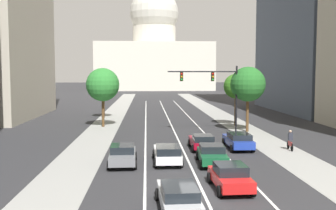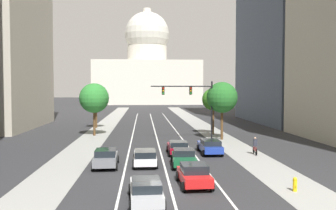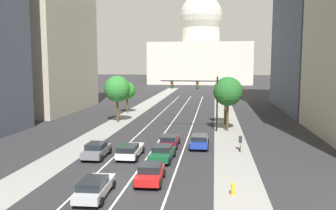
% 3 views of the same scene
% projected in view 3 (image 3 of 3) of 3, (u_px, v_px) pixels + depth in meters
% --- Properties ---
extents(ground_plane, '(400.00, 400.00, 0.00)m').
position_uv_depth(ground_plane, '(180.00, 111.00, 65.79)').
color(ground_plane, '#2B2B2D').
extents(sidewalk_left, '(3.68, 130.00, 0.01)m').
position_uv_depth(sidewalk_left, '(131.00, 114.00, 61.95)').
color(sidewalk_left, gray).
rests_on(sidewalk_left, ground).
extents(sidewalk_right, '(3.68, 130.00, 0.01)m').
position_uv_depth(sidewalk_right, '(225.00, 116.00, 59.79)').
color(sidewalk_right, gray).
rests_on(sidewalk_right, ground).
extents(lane_stripe_left, '(0.16, 90.00, 0.01)m').
position_uv_depth(lane_stripe_left, '(148.00, 125.00, 51.44)').
color(lane_stripe_left, white).
rests_on(lane_stripe_left, ground).
extents(lane_stripe_center, '(0.16, 90.00, 0.01)m').
position_uv_depth(lane_stripe_center, '(170.00, 125.00, 51.03)').
color(lane_stripe_center, white).
rests_on(lane_stripe_center, ground).
extents(lane_stripe_right, '(0.16, 90.00, 0.01)m').
position_uv_depth(lane_stripe_right, '(192.00, 126.00, 50.61)').
color(lane_stripe_right, white).
rests_on(lane_stripe_right, ground).
extents(office_tower_far_left, '(14.94, 23.88, 33.90)m').
position_uv_depth(office_tower_far_left, '(38.00, 20.00, 65.28)').
color(office_tower_far_left, '#B7AD99').
rests_on(office_tower_far_left, ground).
extents(capitol_building, '(43.16, 28.18, 39.88)m').
position_uv_depth(capitol_building, '(201.00, 52.00, 155.22)').
color(capitol_building, beige).
rests_on(capitol_building, ground).
extents(car_gray, '(2.12, 4.39, 1.46)m').
position_uv_depth(car_gray, '(97.00, 150.00, 33.67)').
color(car_gray, slate).
rests_on(car_gray, ground).
extents(car_crimson, '(1.98, 4.08, 1.39)m').
position_uv_depth(car_crimson, '(170.00, 140.00, 37.93)').
color(car_crimson, maroon).
rests_on(car_crimson, ground).
extents(car_white, '(2.08, 4.76, 1.42)m').
position_uv_depth(car_white, '(130.00, 150.00, 33.56)').
color(car_white, silver).
rests_on(car_white, ground).
extents(car_blue, '(2.05, 4.77, 1.42)m').
position_uv_depth(car_blue, '(199.00, 140.00, 37.77)').
color(car_blue, '#1E389E').
rests_on(car_blue, ground).
extents(car_red, '(2.14, 4.08, 1.46)m').
position_uv_depth(car_red, '(150.00, 173.00, 26.63)').
color(car_red, red).
rests_on(car_red, ground).
extents(car_green, '(2.22, 4.31, 1.40)m').
position_uv_depth(car_green, '(162.00, 153.00, 32.70)').
color(car_green, '#14512D').
rests_on(car_green, ground).
extents(car_silver, '(2.10, 4.81, 1.37)m').
position_uv_depth(car_silver, '(95.00, 187.00, 23.69)').
color(car_silver, '#B2B5BA').
rests_on(car_silver, ground).
extents(traffic_signal_mast, '(7.61, 0.39, 7.29)m').
position_uv_depth(traffic_signal_mast, '(200.00, 93.00, 46.34)').
color(traffic_signal_mast, black).
rests_on(traffic_signal_mast, ground).
extents(fire_hydrant, '(0.26, 0.35, 0.91)m').
position_uv_depth(fire_hydrant, '(233.00, 189.00, 24.14)').
color(fire_hydrant, yellow).
rests_on(fire_hydrant, ground).
extents(cyclist, '(0.38, 1.70, 1.72)m').
position_uv_depth(cyclist, '(240.00, 142.00, 36.40)').
color(cyclist, black).
rests_on(cyclist, ground).
extents(street_tree_mid_left, '(3.10, 3.10, 5.64)m').
position_uv_depth(street_tree_mid_left, '(127.00, 91.00, 63.49)').
color(street_tree_mid_left, '#51381E').
rests_on(street_tree_mid_left, ground).
extents(street_tree_near_left, '(4.01, 4.01, 7.12)m').
position_uv_depth(street_tree_near_left, '(117.00, 89.00, 53.37)').
color(street_tree_near_left, '#51381E').
rests_on(street_tree_near_left, ground).
extents(street_tree_near_right, '(3.87, 3.87, 7.23)m').
position_uv_depth(street_tree_near_right, '(228.00, 92.00, 46.42)').
color(street_tree_near_right, '#51381E').
rests_on(street_tree_near_right, ground).
extents(street_tree_mid_right, '(3.07, 3.07, 6.42)m').
position_uv_depth(street_tree_mid_right, '(226.00, 92.00, 51.55)').
color(street_tree_mid_right, '#51381E').
rests_on(street_tree_mid_right, ground).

